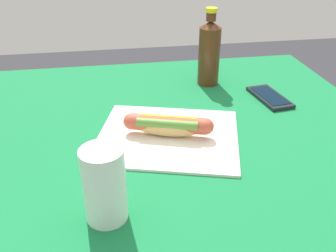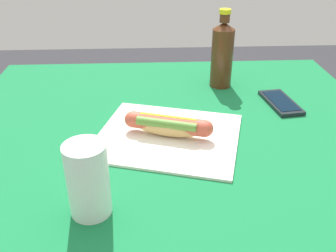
{
  "view_description": "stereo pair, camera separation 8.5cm",
  "coord_description": "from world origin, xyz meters",
  "px_view_note": "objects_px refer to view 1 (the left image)",
  "views": [
    {
      "loc": [
        0.13,
        0.76,
        1.19
      ],
      "look_at": [
        0.01,
        0.03,
        0.78
      ],
      "focal_mm": 40.32,
      "sensor_mm": 36.0,
      "label": 1
    },
    {
      "loc": [
        0.05,
        0.77,
        1.19
      ],
      "look_at": [
        0.01,
        0.03,
        0.78
      ],
      "focal_mm": 40.32,
      "sensor_mm": 36.0,
      "label": 2
    }
  ],
  "objects_px": {
    "cell_phone": "(270,97)",
    "drinking_cup": "(104,185)",
    "hot_dog": "(168,125)"
  },
  "relations": [
    {
      "from": "drinking_cup",
      "to": "hot_dog",
      "type": "bearing_deg",
      "value": -121.07
    },
    {
      "from": "hot_dog",
      "to": "drinking_cup",
      "type": "bearing_deg",
      "value": 58.93
    },
    {
      "from": "cell_phone",
      "to": "drinking_cup",
      "type": "xyz_separation_m",
      "value": [
        0.46,
        0.4,
        0.06
      ]
    },
    {
      "from": "hot_dog",
      "to": "drinking_cup",
      "type": "height_order",
      "value": "drinking_cup"
    },
    {
      "from": "hot_dog",
      "to": "drinking_cup",
      "type": "relative_size",
      "value": 1.49
    },
    {
      "from": "cell_phone",
      "to": "drinking_cup",
      "type": "bearing_deg",
      "value": 41.04
    },
    {
      "from": "cell_phone",
      "to": "hot_dog",
      "type": "bearing_deg",
      "value": 26.91
    },
    {
      "from": "cell_phone",
      "to": "drinking_cup",
      "type": "height_order",
      "value": "drinking_cup"
    },
    {
      "from": "hot_dog",
      "to": "drinking_cup",
      "type": "distance_m",
      "value": 0.28
    },
    {
      "from": "drinking_cup",
      "to": "cell_phone",
      "type": "bearing_deg",
      "value": -138.96
    }
  ]
}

